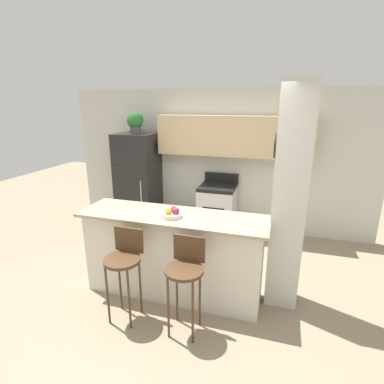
{
  "coord_description": "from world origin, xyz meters",
  "views": [
    {
      "loc": [
        1.18,
        -3.07,
        2.31
      ],
      "look_at": [
        0.0,
        0.79,
        1.1
      ],
      "focal_mm": 28.0,
      "sensor_mm": 36.0,
      "label": 1
    }
  ],
  "objects_px": {
    "bar_stool_left": "(124,260)",
    "potted_plant_on_fridge": "(135,122)",
    "fruit_bowl": "(172,213)",
    "refrigerator": "(138,181)",
    "bar_stool_right": "(185,271)",
    "stove_range": "(217,210)",
    "trash_bin": "(162,223)"
  },
  "relations": [
    {
      "from": "bar_stool_left",
      "to": "potted_plant_on_fridge",
      "type": "bearing_deg",
      "value": 113.34
    },
    {
      "from": "bar_stool_left",
      "to": "fruit_bowl",
      "type": "height_order",
      "value": "fruit_bowl"
    },
    {
      "from": "refrigerator",
      "to": "bar_stool_left",
      "type": "relative_size",
      "value": 1.74
    },
    {
      "from": "bar_stool_left",
      "to": "bar_stool_right",
      "type": "relative_size",
      "value": 1.0
    },
    {
      "from": "fruit_bowl",
      "to": "refrigerator",
      "type": "bearing_deg",
      "value": 126.08
    },
    {
      "from": "refrigerator",
      "to": "stove_range",
      "type": "relative_size",
      "value": 1.66
    },
    {
      "from": "bar_stool_left",
      "to": "fruit_bowl",
      "type": "xyz_separation_m",
      "value": [
        0.36,
        0.49,
        0.4
      ]
    },
    {
      "from": "bar_stool_right",
      "to": "potted_plant_on_fridge",
      "type": "distance_m",
      "value": 3.25
    },
    {
      "from": "fruit_bowl",
      "to": "trash_bin",
      "type": "height_order",
      "value": "fruit_bowl"
    },
    {
      "from": "potted_plant_on_fridge",
      "to": "refrigerator",
      "type": "bearing_deg",
      "value": -62.99
    },
    {
      "from": "fruit_bowl",
      "to": "bar_stool_right",
      "type": "bearing_deg",
      "value": -56.65
    },
    {
      "from": "refrigerator",
      "to": "bar_stool_left",
      "type": "distance_m",
      "value": 2.66
    },
    {
      "from": "stove_range",
      "to": "bar_stool_left",
      "type": "xyz_separation_m",
      "value": [
        -0.48,
        -2.47,
        0.23
      ]
    },
    {
      "from": "bar_stool_right",
      "to": "potted_plant_on_fridge",
      "type": "height_order",
      "value": "potted_plant_on_fridge"
    },
    {
      "from": "fruit_bowl",
      "to": "bar_stool_left",
      "type": "bearing_deg",
      "value": -126.59
    },
    {
      "from": "trash_bin",
      "to": "stove_range",
      "type": "bearing_deg",
      "value": 16.54
    },
    {
      "from": "potted_plant_on_fridge",
      "to": "fruit_bowl",
      "type": "distance_m",
      "value": 2.56
    },
    {
      "from": "stove_range",
      "to": "fruit_bowl",
      "type": "height_order",
      "value": "fruit_bowl"
    },
    {
      "from": "stove_range",
      "to": "bar_stool_right",
      "type": "relative_size",
      "value": 1.05
    },
    {
      "from": "bar_stool_right",
      "to": "trash_bin",
      "type": "xyz_separation_m",
      "value": [
        -1.17,
        2.19,
        -0.5
      ]
    },
    {
      "from": "refrigerator",
      "to": "trash_bin",
      "type": "distance_m",
      "value": 0.93
    },
    {
      "from": "bar_stool_right",
      "to": "fruit_bowl",
      "type": "bearing_deg",
      "value": 123.35
    },
    {
      "from": "refrigerator",
      "to": "fruit_bowl",
      "type": "relative_size",
      "value": 7.31
    },
    {
      "from": "stove_range",
      "to": "fruit_bowl",
      "type": "xyz_separation_m",
      "value": [
        -0.11,
        -1.98,
        0.63
      ]
    },
    {
      "from": "refrigerator",
      "to": "bar_stool_right",
      "type": "xyz_separation_m",
      "value": [
        1.74,
        -2.43,
        -0.19
      ]
    },
    {
      "from": "potted_plant_on_fridge",
      "to": "stove_range",
      "type": "bearing_deg",
      "value": 1.5
    },
    {
      "from": "stove_range",
      "to": "potted_plant_on_fridge",
      "type": "xyz_separation_m",
      "value": [
        -1.53,
        -0.04,
        1.52
      ]
    },
    {
      "from": "bar_stool_left",
      "to": "trash_bin",
      "type": "distance_m",
      "value": 2.3
    },
    {
      "from": "stove_range",
      "to": "trash_bin",
      "type": "distance_m",
      "value": 1.03
    },
    {
      "from": "bar_stool_right",
      "to": "potted_plant_on_fridge",
      "type": "xyz_separation_m",
      "value": [
        -1.74,
        2.43,
        1.29
      ]
    },
    {
      "from": "bar_stool_left",
      "to": "trash_bin",
      "type": "bearing_deg",
      "value": 102.35
    },
    {
      "from": "bar_stool_left",
      "to": "bar_stool_right",
      "type": "bearing_deg",
      "value": 0.0
    }
  ]
}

